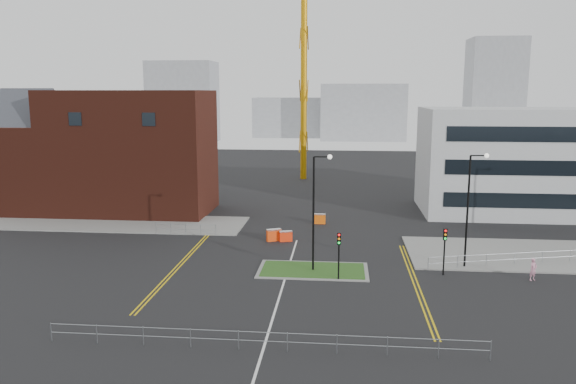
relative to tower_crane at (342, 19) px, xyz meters
The scene contains 28 objects.
ground 62.00m from the tower_crane, 93.78° to the right, with size 200.00×200.00×0.00m, color black.
pavement_left 48.81m from the tower_crane, 124.43° to the right, with size 28.00×8.00×0.12m, color slate.
pavement_right 52.63m from the tower_crane, 66.81° to the right, with size 24.00×10.00×0.12m, color slate.
island_kerb 54.67m from the tower_crane, 92.05° to the right, with size 8.60×4.60×0.08m, color slate.
grass_island 54.66m from the tower_crane, 92.05° to the right, with size 8.00×4.00×0.12m, color #214818.
brick_building 43.14m from the tower_crane, 133.01° to the right, with size 24.20×10.07×14.24m.
office_block 38.25m from the tower_crane, 47.91° to the right, with size 25.00×12.20×12.00m.
tower_crane is the anchor object (origin of this frame).
streetlamp_island 52.43m from the tower_crane, 91.79° to the right, with size 1.46×0.36×9.18m.
streetlamp_right_near 51.63m from the tower_crane, 77.33° to the right, with size 1.46×0.36×9.18m.
traffic_light_island 55.38m from the tower_crane, 89.70° to the right, with size 0.28×0.33×3.65m.
traffic_light_right 54.19m from the tower_crane, 80.36° to the right, with size 0.28×0.33×3.65m.
railing_front 67.24m from the tower_crane, 93.42° to the right, with size 24.05×0.05×1.10m.
railing_left 47.91m from the tower_crane, 110.88° to the right, with size 6.05×0.05×1.10m.
railing_right 53.87m from the tower_crane, 69.63° to the right, with size 19.05×5.05×1.10m.
centre_line 60.17m from the tower_crane, 93.91° to the right, with size 0.15×30.00×0.01m, color silver.
yellow_left_a 54.40m from the tower_crane, 105.28° to the right, with size 0.12×24.00×0.01m, color gold.
yellow_left_b 54.33m from the tower_crane, 104.94° to the right, with size 0.12×24.00×0.01m, color gold.
yellow_right_a 56.74m from the tower_crane, 83.51° to the right, with size 0.12×20.00×0.01m, color gold.
yellow_right_b 56.77m from the tower_crane, 83.17° to the right, with size 0.12×20.00×0.01m, color gold.
skyline_a 78.25m from the tower_crane, 124.61° to the left, with size 18.00×12.00×22.00m, color gray.
skyline_b 75.56m from the tower_crane, 85.12° to the left, with size 24.00×12.00×16.00m, color gray.
skyline_c 80.60m from the tower_crane, 58.89° to the left, with size 14.00×12.00×28.00m, color gray.
skyline_d 86.30m from the tower_crane, 98.01° to the left, with size 30.00×12.00×12.00m, color gray.
pedestrian 56.80m from the tower_crane, 73.43° to the right, with size 0.62×0.41×1.69m, color pink.
barrier_left 47.17m from the tower_crane, 96.74° to the right, with size 1.25×0.72×1.00m.
barrier_mid 47.21m from the tower_crane, 98.34° to the right, with size 1.43×0.97×1.15m.
barrier_right 40.77m from the tower_crane, 93.32° to the right, with size 1.29×0.47×1.07m.
Camera 1 is at (4.08, -34.19, 13.86)m, focal length 35.00 mm.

